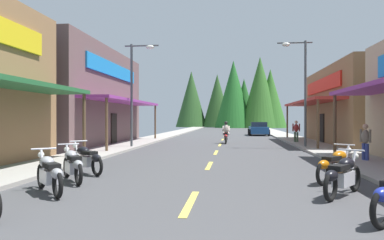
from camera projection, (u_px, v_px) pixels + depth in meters
name	position (u px, v px, depth m)	size (l,w,h in m)	color
ground	(222.00, 142.00, 29.35)	(9.41, 87.94, 0.10)	#424244
sidewalk_left	(148.00, 140.00, 29.99)	(2.40, 87.94, 0.12)	#9E9991
sidewalk_right	(299.00, 141.00, 28.70)	(2.40, 87.94, 0.12)	#9E9991
centerline_dashes	(223.00, 139.00, 32.02)	(0.16, 63.05, 0.01)	#E0C64C
storefront_left_far	(67.00, 97.00, 25.56)	(8.40, 13.71, 6.41)	brown
storefront_right_far	(372.00, 106.00, 25.97)	(8.46, 13.57, 5.26)	olive
streetlamp_left	(136.00, 81.00, 22.24)	(2.02, 0.30, 6.17)	#474C51
streetlamp_right	(300.00, 79.00, 22.14)	(2.02, 0.30, 6.34)	#474C51
motorcycle_parked_right_2	(343.00, 175.00, 8.50)	(1.32, 1.80, 1.04)	black
motorcycle_parked_right_3	(336.00, 165.00, 10.37)	(1.47, 1.69, 1.04)	black
motorcycle_parked_left_1	(49.00, 173.00, 8.84)	(1.47, 1.69, 1.04)	black
motorcycle_parked_left_2	(73.00, 164.00, 10.48)	(1.34, 1.79, 1.04)	black
motorcycle_parked_left_3	(86.00, 158.00, 12.01)	(1.67, 1.49, 1.04)	black
rider_cruising_lead	(226.00, 134.00, 26.59)	(0.60, 2.14, 1.57)	black
pedestrian_by_shop	(365.00, 141.00, 14.88)	(0.39, 0.52, 1.55)	#333F8C
pedestrian_browsing	(296.00, 130.00, 26.44)	(0.49, 0.42, 1.62)	#3F593F
parked_car_curbside	(258.00, 129.00, 39.36)	(2.09, 4.32, 1.40)	#1E4C8C
treeline_backdrop	(236.00, 97.00, 73.98)	(22.15, 12.75, 13.53)	#235B23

